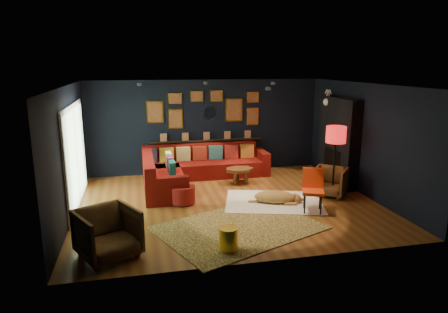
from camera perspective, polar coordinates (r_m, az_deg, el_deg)
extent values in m
plane|color=brown|center=(8.95, 0.59, -6.65)|extent=(6.50, 6.50, 0.00)
plane|color=black|center=(11.25, -2.60, 4.29)|extent=(6.50, 0.00, 6.50)
plane|color=black|center=(6.03, 6.61, -3.63)|extent=(6.50, 0.00, 6.50)
plane|color=black|center=(8.48, -21.29, 0.46)|extent=(0.00, 5.50, 5.50)
plane|color=black|center=(9.85, 19.37, 2.28)|extent=(0.00, 5.50, 5.50)
plane|color=white|center=(8.43, 0.64, 10.22)|extent=(6.50, 6.50, 0.00)
cube|color=maroon|center=(10.96, -3.11, -1.78)|extent=(3.20, 0.95, 0.42)
cube|color=maroon|center=(11.20, -3.44, 0.76)|extent=(3.20, 0.24, 0.46)
cube|color=maroon|center=(11.32, 5.40, -0.75)|extent=(0.22, 0.95, 0.64)
cube|color=maroon|center=(9.78, -8.56, -3.76)|extent=(0.95, 2.20, 0.42)
cube|color=maroon|center=(9.65, -10.74, -1.48)|extent=(0.24, 2.20, 0.46)
cube|color=maroon|center=(8.80, -8.09, -4.94)|extent=(0.95, 0.22, 0.64)
cube|color=#323353|center=(10.87, -10.56, 0.12)|extent=(0.38, 0.14, 0.38)
cube|color=gold|center=(10.89, -8.20, 0.24)|extent=(0.38, 0.14, 0.38)
cube|color=tan|center=(10.94, -5.85, 0.35)|extent=(0.38, 0.14, 0.38)
cube|color=maroon|center=(11.00, -3.52, 0.47)|extent=(0.38, 0.14, 0.38)
cube|color=#2B5F65|center=(11.07, -1.23, 0.58)|extent=(0.38, 0.14, 0.38)
cube|color=maroon|center=(11.17, 1.04, 0.69)|extent=(0.38, 0.14, 0.38)
cube|color=#A46423|center=(11.28, 3.26, 0.80)|extent=(0.38, 0.14, 0.38)
cube|color=beige|center=(10.36, -7.93, -0.43)|extent=(0.14, 0.38, 0.38)
cube|color=#5A2652|center=(9.88, -7.68, -1.09)|extent=(0.14, 0.38, 0.38)
cube|color=#18615C|center=(9.39, -7.41, -1.83)|extent=(0.14, 0.38, 0.38)
cube|color=black|center=(11.25, -2.52, 2.33)|extent=(3.20, 0.12, 0.04)
cube|color=yellow|center=(11.00, -9.83, 6.28)|extent=(0.45, 0.03, 0.60)
cube|color=#9B5F2E|center=(10.99, -9.83, 6.27)|extent=(0.38, 0.01, 0.51)
cube|color=yellow|center=(11.07, -6.94, 5.37)|extent=(0.40, 0.03, 0.55)
cube|color=#9B5F2E|center=(11.05, -6.93, 5.36)|extent=(0.34, 0.01, 0.47)
cube|color=yellow|center=(11.01, -7.02, 8.21)|extent=(0.38, 0.03, 0.30)
cube|color=#9B5F2E|center=(10.99, -7.01, 8.20)|extent=(0.32, 0.01, 0.25)
cube|color=yellow|center=(11.32, 1.42, 6.66)|extent=(0.50, 0.03, 0.65)
cube|color=#9B5F2E|center=(11.31, 1.44, 6.65)|extent=(0.42, 0.01, 0.55)
cube|color=yellow|center=(11.49, 4.09, 5.72)|extent=(0.35, 0.03, 0.50)
cube|color=#9B5F2E|center=(11.48, 4.12, 5.71)|extent=(0.30, 0.01, 0.42)
cube|color=yellow|center=(11.43, 4.14, 8.46)|extent=(0.35, 0.03, 0.30)
cube|color=#9B5F2E|center=(11.42, 4.16, 8.45)|extent=(0.30, 0.01, 0.25)
cube|color=yellow|center=(11.08, -3.90, 8.57)|extent=(0.35, 0.03, 0.30)
cube|color=#9B5F2E|center=(11.06, -3.89, 8.56)|extent=(0.30, 0.01, 0.25)
cube|color=yellow|center=(11.18, -1.08, 8.64)|extent=(0.35, 0.03, 0.30)
cube|color=#9B5F2E|center=(11.16, -1.07, 8.63)|extent=(0.30, 0.01, 0.25)
cylinder|color=silver|center=(11.18, -2.08, 6.32)|extent=(0.28, 0.03, 0.28)
cone|color=yellow|center=(11.22, -0.97, 6.35)|extent=(0.03, 0.16, 0.03)
cone|color=yellow|center=(11.21, -1.06, 6.77)|extent=(0.04, 0.16, 0.04)
cone|color=yellow|center=(11.19, -1.30, 7.13)|extent=(0.04, 0.16, 0.04)
cone|color=yellow|center=(11.17, -1.67, 7.36)|extent=(0.04, 0.16, 0.04)
cone|color=yellow|center=(11.16, -2.09, 7.44)|extent=(0.03, 0.16, 0.03)
cone|color=yellow|center=(11.14, -2.52, 7.34)|extent=(0.04, 0.16, 0.04)
cone|color=yellow|center=(11.14, -2.88, 7.09)|extent=(0.04, 0.16, 0.04)
cone|color=yellow|center=(11.14, -3.12, 6.71)|extent=(0.04, 0.16, 0.04)
cone|color=yellow|center=(11.14, -3.20, 6.28)|extent=(0.03, 0.16, 0.03)
cone|color=yellow|center=(11.16, -3.11, 5.85)|extent=(0.04, 0.16, 0.04)
cone|color=yellow|center=(11.17, -2.87, 5.50)|extent=(0.04, 0.16, 0.04)
cone|color=yellow|center=(11.19, -2.50, 5.27)|extent=(0.04, 0.16, 0.04)
cone|color=yellow|center=(11.21, -2.08, 5.20)|extent=(0.03, 0.16, 0.03)
cone|color=yellow|center=(11.22, -1.65, 5.30)|extent=(0.04, 0.16, 0.04)
cone|color=yellow|center=(11.23, -1.29, 5.55)|extent=(0.04, 0.16, 0.04)
cone|color=yellow|center=(11.23, -1.06, 5.92)|extent=(0.04, 0.16, 0.04)
cube|color=black|center=(10.57, 16.05, 2.11)|extent=(0.30, 1.60, 2.20)
cube|color=black|center=(10.68, 15.55, -1.32)|extent=(0.20, 0.80, 0.90)
cone|color=white|center=(10.92, 15.54, 7.53)|extent=(0.35, 0.28, 0.28)
sphere|color=white|center=(10.82, 14.50, 7.54)|extent=(0.20, 0.20, 0.20)
cylinder|color=white|center=(10.76, 14.79, 8.41)|extent=(0.02, 0.10, 0.28)
cylinder|color=white|center=(10.87, 14.50, 8.47)|extent=(0.02, 0.10, 0.28)
cube|color=white|center=(9.10, -20.47, 0.05)|extent=(0.04, 2.80, 2.20)
cube|color=#AAD09F|center=(9.09, -20.31, 0.06)|extent=(0.01, 2.60, 2.00)
cube|color=white|center=(9.09, -20.28, 0.06)|extent=(0.02, 0.06, 2.00)
cylinder|color=black|center=(9.41, -12.00, 10.00)|extent=(0.10, 0.10, 0.06)
cylinder|color=black|center=(9.96, -2.65, 10.43)|extent=(0.10, 0.10, 0.06)
cylinder|color=black|center=(9.98, 7.00, 10.36)|extent=(0.10, 0.10, 0.06)
cylinder|color=black|center=(7.83, 6.34, 9.62)|extent=(0.10, 0.10, 0.06)
cube|color=white|center=(9.03, 7.11, -6.46)|extent=(2.45, 2.06, 0.03)
cube|color=#D5B159|center=(7.65, 2.13, -10.13)|extent=(3.45, 3.01, 0.02)
cylinder|color=brown|center=(10.17, 1.62, -3.14)|extent=(0.09, 0.09, 0.30)
cylinder|color=brown|center=(10.24, 3.14, -3.04)|extent=(0.09, 0.09, 0.30)
cylinder|color=brown|center=(10.50, 1.92, -2.61)|extent=(0.09, 0.09, 0.30)
cylinder|color=maroon|center=(8.91, -5.99, -5.36)|extent=(0.57, 0.57, 0.37)
imported|color=#A87038|center=(6.69, -16.30, -10.19)|extent=(1.13, 1.11, 0.88)
imported|color=#A87038|center=(9.67, 14.88, -3.29)|extent=(0.98, 0.97, 0.73)
cylinder|color=yellow|center=(6.73, 0.63, -11.72)|extent=(0.32, 0.32, 0.40)
cylinder|color=black|center=(8.36, 11.46, -6.72)|extent=(0.03, 0.03, 0.45)
cylinder|color=black|center=(8.39, 13.69, -6.78)|extent=(0.03, 0.03, 0.45)
cylinder|color=black|center=(8.67, 11.39, -5.99)|extent=(0.03, 0.03, 0.45)
cylinder|color=black|center=(8.69, 13.53, -6.06)|extent=(0.03, 0.03, 0.45)
cube|color=#E73D14|center=(8.45, 12.59, -4.94)|extent=(0.56, 0.56, 0.06)
cube|color=#E73D14|center=(8.56, 12.61, -2.99)|extent=(0.42, 0.21, 0.43)
cylinder|color=black|center=(9.75, 15.19, -5.31)|extent=(0.28, 0.28, 0.04)
cylinder|color=black|center=(9.56, 15.43, -1.41)|extent=(0.04, 0.04, 1.33)
cylinder|color=red|center=(9.40, 15.71, 3.04)|extent=(0.45, 0.45, 0.38)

